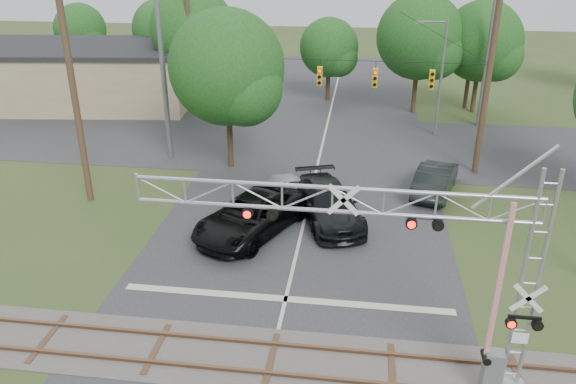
# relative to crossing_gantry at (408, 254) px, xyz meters

# --- Properties ---
(road_main) EXTENTS (14.00, 90.00, 0.02)m
(road_main) POSITION_rel_crossing_gantry_xyz_m (-4.09, 8.36, -4.65)
(road_main) COLOR #2C2C2F
(road_main) RESTS_ON ground
(road_cross) EXTENTS (90.00, 12.00, 0.02)m
(road_cross) POSITION_rel_crossing_gantry_xyz_m (-4.09, 22.36, -4.65)
(road_cross) COLOR #2C2C2F
(road_cross) RESTS_ON ground
(railroad_track) EXTENTS (90.00, 3.20, 0.17)m
(railroad_track) POSITION_rel_crossing_gantry_xyz_m (-4.09, 0.36, -4.63)
(railroad_track) COLOR #4B4641
(railroad_track) RESTS_ON ground
(crossing_gantry) EXTENTS (11.95, 0.95, 7.45)m
(crossing_gantry) POSITION_rel_crossing_gantry_xyz_m (0.00, 0.00, 0.00)
(crossing_gantry) COLOR gray
(crossing_gantry) RESTS_ON ground
(traffic_signal_span) EXTENTS (19.34, 0.36, 11.50)m
(traffic_signal_span) POSITION_rel_crossing_gantry_xyz_m (-3.15, 18.36, 1.07)
(traffic_signal_span) COLOR slate
(traffic_signal_span) RESTS_ON ground
(pickup_black) EXTENTS (5.44, 7.19, 1.82)m
(pickup_black) POSITION_rel_crossing_gantry_xyz_m (-6.48, 9.08, -3.75)
(pickup_black) COLOR black
(pickup_black) RESTS_ON ground
(car_dark) EXTENTS (4.41, 6.68, 1.80)m
(car_dark) POSITION_rel_crossing_gantry_xyz_m (-2.91, 10.90, -3.76)
(car_dark) COLOR black
(car_dark) RESTS_ON ground
(sedan_silver) EXTENTS (4.62, 3.25, 1.46)m
(sedan_silver) POSITION_rel_crossing_gantry_xyz_m (-5.02, 13.16, -3.93)
(sedan_silver) COLOR #9FA3A7
(sedan_silver) RESTS_ON ground
(suv_dark) EXTENTS (3.13, 5.46, 1.70)m
(suv_dark) POSITION_rel_crossing_gantry_xyz_m (2.70, 15.05, -3.81)
(suv_dark) COLOR black
(suv_dark) RESTS_ON ground
(commercial_building) EXTENTS (21.82, 12.88, 4.86)m
(commercial_building) POSITION_rel_crossing_gantry_xyz_m (-26.16, 30.12, -2.22)
(commercial_building) COLOR gray
(commercial_building) RESTS_ON ground
(streetlight) EXTENTS (2.14, 0.22, 8.04)m
(streetlight) POSITION_rel_crossing_gantry_xyz_m (3.59, 25.26, -0.16)
(streetlight) COLOR slate
(streetlight) RESTS_ON ground
(utility_poles) EXTENTS (26.52, 26.93, 13.35)m
(utility_poles) POSITION_rel_crossing_gantry_xyz_m (-1.44, 21.38, 1.45)
(utility_poles) COLOR #462C20
(utility_poles) RESTS_ON ground
(treeline) EXTENTS (56.70, 31.78, 9.63)m
(treeline) POSITION_rel_crossing_gantry_xyz_m (-2.10, 29.38, 1.08)
(treeline) COLOR #3A2B1A
(treeline) RESTS_ON ground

